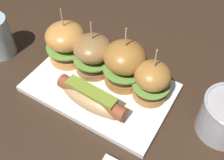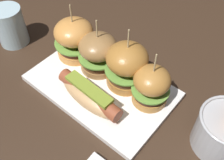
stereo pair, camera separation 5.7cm
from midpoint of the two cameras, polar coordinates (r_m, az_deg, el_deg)
name	(u,v)px [view 2 (the right image)]	position (r m, az deg, el deg)	size (l,w,h in m)	color
ground_plane	(101,88)	(0.63, 0.28, -1.91)	(3.00, 3.00, 0.00)	#382619
platter_main	(101,86)	(0.62, 0.28, -1.50)	(0.33, 0.21, 0.01)	white
hot_dog	(89,95)	(0.57, -2.06, -3.48)	(0.17, 0.06, 0.05)	tan
slider_far_left	(74,38)	(0.66, -5.68, 8.89)	(0.10, 0.10, 0.15)	#D88E42
slider_center_left	(98,52)	(0.62, -0.40, 5.86)	(0.10, 0.10, 0.14)	olive
slider_center_right	(127,65)	(0.58, 6.03, 3.08)	(0.10, 0.10, 0.15)	#AE7230
slider_far_right	(151,86)	(0.56, 11.38, -1.40)	(0.08, 0.08, 0.14)	#B47835
fries_bucket	(224,130)	(0.56, 25.97, -10.00)	(0.11, 0.11, 0.14)	#B7BABF
water_glass	(10,26)	(0.75, -19.20, 10.88)	(0.08, 0.08, 0.10)	silver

